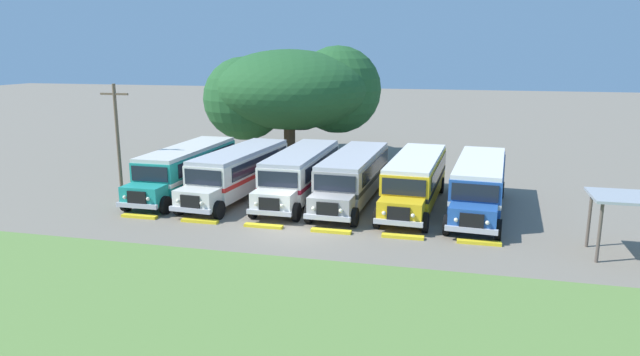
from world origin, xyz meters
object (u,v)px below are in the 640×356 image
(parked_bus_slot_2, at_px, (301,172))
(broad_shade_tree, at_px, (293,92))
(parked_bus_slot_5, at_px, (479,183))
(parked_bus_slot_0, at_px, (186,167))
(parked_bus_slot_3, at_px, (353,175))
(parked_bus_slot_1, at_px, (239,170))
(parked_bus_slot_4, at_px, (415,178))
(waiting_shelter, at_px, (636,202))
(utility_pole, at_px, (118,137))

(parked_bus_slot_2, height_order, broad_shade_tree, broad_shade_tree)
(parked_bus_slot_5, relative_size, broad_shade_tree, 0.78)
(parked_bus_slot_0, relative_size, parked_bus_slot_3, 1.00)
(parked_bus_slot_0, bearing_deg, parked_bus_slot_3, 91.51)
(parked_bus_slot_1, bearing_deg, broad_shade_tree, -173.55)
(parked_bus_slot_4, bearing_deg, parked_bus_slot_3, -86.54)
(parked_bus_slot_2, xyz_separation_m, parked_bus_slot_5, (10.39, -0.49, 0.00))
(waiting_shelter, bearing_deg, parked_bus_slot_1, 163.61)
(parked_bus_slot_1, bearing_deg, parked_bus_slot_2, 102.20)
(parked_bus_slot_0, height_order, parked_bus_slot_1, same)
(utility_pole, bearing_deg, parked_bus_slot_5, 5.63)
(parked_bus_slot_2, relative_size, parked_bus_slot_5, 0.99)
(parked_bus_slot_2, distance_m, waiting_shelter, 17.80)
(parked_bus_slot_1, relative_size, parked_bus_slot_4, 1.00)
(parked_bus_slot_0, xyz_separation_m, parked_bus_slot_4, (14.20, 0.26, 0.00))
(broad_shade_tree, xyz_separation_m, waiting_shelter, (20.81, -19.39, -3.00))
(parked_bus_slot_5, xyz_separation_m, waiting_shelter, (6.16, -6.01, 0.87))
(parked_bus_slot_3, distance_m, parked_bus_slot_5, 7.15)
(parked_bus_slot_2, height_order, parked_bus_slot_4, same)
(parked_bus_slot_0, distance_m, parked_bus_slot_4, 14.20)
(parked_bus_slot_3, distance_m, waiting_shelter, 14.76)
(broad_shade_tree, distance_m, waiting_shelter, 28.60)
(parked_bus_slot_1, xyz_separation_m, parked_bus_slot_4, (10.63, 0.37, 0.00))
(parked_bus_slot_3, bearing_deg, broad_shade_tree, -148.01)
(parked_bus_slot_3, relative_size, utility_pole, 1.59)
(parked_bus_slot_2, bearing_deg, utility_pole, -76.03)
(parked_bus_slot_4, bearing_deg, broad_shade_tree, -136.20)
(parked_bus_slot_3, bearing_deg, utility_pole, -78.08)
(parked_bus_slot_2, height_order, parked_bus_slot_3, same)
(parked_bus_slot_3, height_order, waiting_shelter, parked_bus_slot_3)
(parked_bus_slot_2, bearing_deg, broad_shade_tree, -161.33)
(parked_bus_slot_3, bearing_deg, parked_bus_slot_1, -84.95)
(utility_pole, bearing_deg, parked_bus_slot_1, 16.57)
(utility_pole, bearing_deg, parked_bus_slot_3, 9.82)
(parked_bus_slot_3, bearing_deg, parked_bus_slot_4, 92.23)
(parked_bus_slot_3, relative_size, broad_shade_tree, 0.77)
(parked_bus_slot_5, distance_m, waiting_shelter, 8.65)
(parked_bus_slot_0, bearing_deg, parked_bus_slot_4, 91.20)
(parked_bus_slot_4, relative_size, utility_pole, 1.60)
(parked_bus_slot_1, height_order, utility_pole, utility_pole)
(parked_bus_slot_1, bearing_deg, parked_bus_slot_4, 96.31)
(parked_bus_slot_3, xyz_separation_m, broad_shade_tree, (-7.51, 13.06, 3.87))
(parked_bus_slot_0, height_order, utility_pole, utility_pole)
(parked_bus_slot_4, xyz_separation_m, waiting_shelter, (9.68, -6.34, 0.87))
(parked_bus_slot_1, relative_size, waiting_shelter, 3.04)
(broad_shade_tree, bearing_deg, parked_bus_slot_0, -102.99)
(parked_bus_slot_3, bearing_deg, parked_bus_slot_0, -86.56)
(parked_bus_slot_0, xyz_separation_m, parked_bus_slot_2, (7.32, 0.41, 0.00))
(parked_bus_slot_0, bearing_deg, utility_pole, -56.55)
(parked_bus_slot_0, relative_size, parked_bus_slot_2, 1.00)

